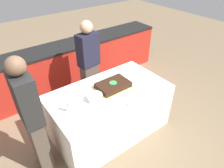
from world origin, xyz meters
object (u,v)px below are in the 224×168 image
object	(u,v)px
wine_glass	(69,105)
person_cutting_cake	(89,66)
cake	(113,85)
person_seated_left	(32,120)
plate_stack	(95,98)

from	to	relation	value
wine_glass	person_cutting_cake	distance (m)	1.07
cake	person_cutting_cake	world-z (taller)	person_cutting_cake
cake	wine_glass	size ratio (longest dim) A/B	2.82
person_cutting_cake	person_seated_left	distance (m)	1.38
wine_glass	person_seated_left	bearing A→B (deg)	172.53
cake	wine_glass	distance (m)	0.76
plate_stack	wine_glass	size ratio (longest dim) A/B	1.13
plate_stack	person_seated_left	distance (m)	0.81
wine_glass	person_seated_left	size ratio (longest dim) A/B	0.11
person_seated_left	cake	bearing A→B (deg)	-88.01
cake	plate_stack	size ratio (longest dim) A/B	2.49
person_cutting_cake	person_seated_left	xyz separation A→B (m)	(-1.19, -0.71, 0.02)
plate_stack	person_seated_left	world-z (taller)	person_seated_left
wine_glass	person_seated_left	distance (m)	0.44
wine_glass	cake	bearing A→B (deg)	7.41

